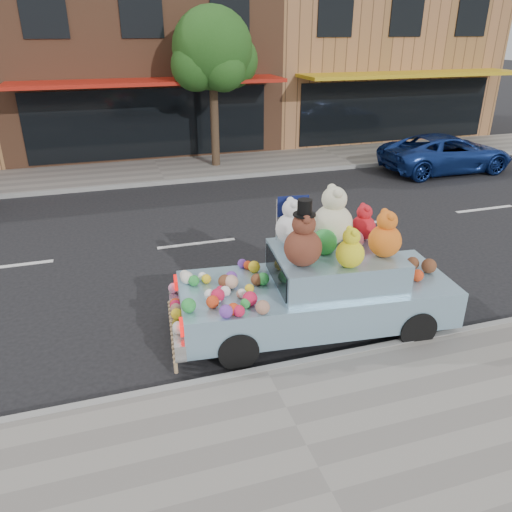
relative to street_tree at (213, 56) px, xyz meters
name	(u,v)px	position (x,y,z in m)	size (l,w,h in m)	color
ground	(197,244)	(-2.03, -6.55, -3.69)	(120.00, 120.00, 0.00)	black
near_sidewalk	(306,449)	(-2.03, -13.05, -3.63)	(60.00, 3.00, 0.12)	gray
far_sidewalk	(159,171)	(-2.03, -0.05, -3.63)	(60.00, 3.00, 0.12)	gray
near_kerb	(266,372)	(-2.03, -11.55, -3.63)	(60.00, 0.12, 0.13)	gray
far_kerb	(165,182)	(-2.03, -1.55, -3.63)	(60.00, 0.12, 0.13)	gray
storefront_mid	(134,51)	(-2.03, 5.42, -0.05)	(10.00, 9.80, 7.30)	brown
storefront_right	(355,48)	(7.97, 5.42, -0.05)	(10.00, 9.80, 7.30)	#A06A43
street_tree	(213,56)	(0.00, 0.00, 0.00)	(3.00, 2.70, 5.22)	#38281C
car_blue	(446,153)	(7.38, -2.83, -3.07)	(2.08, 4.52, 1.26)	navy
art_car	(318,283)	(-0.84, -10.60, -2.86)	(4.63, 2.18, 2.35)	black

